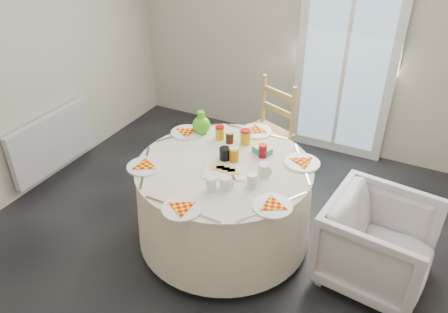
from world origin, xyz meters
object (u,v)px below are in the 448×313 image
at_px(armchair, 379,238).
at_px(green_pitcher, 201,117).
at_px(wooden_chair, 263,135).
at_px(table, 224,202).
at_px(radiator, 53,141).

height_order(armchair, green_pitcher, green_pitcher).
height_order(wooden_chair, armchair, wooden_chair).
bearing_deg(wooden_chair, table, -62.40).
height_order(table, green_pitcher, green_pitcher).
height_order(radiator, green_pitcher, green_pitcher).
xyz_separation_m(table, wooden_chair, (-0.08, 0.98, 0.09)).
xyz_separation_m(radiator, wooden_chair, (1.83, 0.89, 0.09)).
height_order(radiator, wooden_chair, wooden_chair).
relative_size(radiator, green_pitcher, 5.12).
bearing_deg(wooden_chair, radiator, -131.21).
distance_m(armchair, green_pitcher, 1.66).
xyz_separation_m(table, armchair, (1.17, 0.12, 0.02)).
bearing_deg(table, wooden_chair, 94.71).
distance_m(wooden_chair, green_pitcher, 0.80).
xyz_separation_m(wooden_chair, green_pitcher, (-0.32, -0.62, 0.40)).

